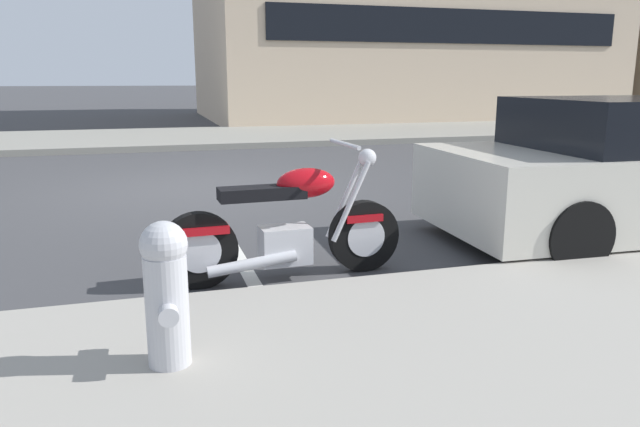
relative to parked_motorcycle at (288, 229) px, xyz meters
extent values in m
plane|color=#3D3D3F|center=(-0.29, 4.39, -0.42)|extent=(260.00, 260.00, 0.00)
cube|color=gray|center=(11.71, 11.70, -0.35)|extent=(120.00, 5.00, 0.14)
cube|color=silver|center=(-0.29, 0.19, -0.41)|extent=(0.12, 2.20, 0.01)
cylinder|color=black|center=(0.66, 0.03, -0.12)|extent=(0.60, 0.13, 0.60)
cylinder|color=silver|center=(0.66, 0.03, -0.12)|extent=(0.33, 0.13, 0.33)
cylinder|color=black|center=(-0.71, -0.02, -0.12)|extent=(0.60, 0.13, 0.60)
cylinder|color=silver|center=(-0.71, -0.02, -0.12)|extent=(0.33, 0.13, 0.33)
cube|color=silver|center=(-0.02, 0.00, -0.13)|extent=(0.41, 0.27, 0.30)
cube|color=black|center=(-0.20, 0.00, 0.30)|extent=(0.69, 0.24, 0.10)
ellipsoid|color=#B20C14|center=(0.16, 0.01, 0.36)|extent=(0.49, 0.26, 0.24)
cube|color=#B20C14|center=(-0.66, -0.02, 0.05)|extent=(0.37, 0.19, 0.06)
cube|color=#B20C14|center=(0.64, 0.03, 0.05)|extent=(0.33, 0.17, 0.06)
cylinder|color=silver|center=(0.51, 0.09, 0.20)|extent=(0.34, 0.06, 0.65)
cylinder|color=silver|center=(0.52, -0.05, 0.20)|extent=(0.34, 0.06, 0.65)
cylinder|color=silver|center=(0.48, 0.02, 0.66)|extent=(0.06, 0.62, 0.04)
sphere|color=silver|center=(0.68, 0.03, 0.54)|extent=(0.15, 0.15, 0.15)
cylinder|color=silver|center=(-0.32, -0.15, -0.22)|extent=(0.71, 0.12, 0.16)
cube|color=black|center=(3.60, 0.31, 0.75)|extent=(2.09, 1.77, 0.49)
cylinder|color=black|center=(2.42, 1.20, -0.11)|extent=(0.63, 0.24, 0.62)
cylinder|color=black|center=(2.36, -0.49, -0.11)|extent=(0.63, 0.24, 0.62)
cylinder|color=#B7B7BC|center=(-1.00, -1.56, 0.01)|extent=(0.22, 0.22, 0.58)
sphere|color=#B7B7BC|center=(-1.00, -1.56, 0.37)|extent=(0.24, 0.24, 0.24)
cylinder|color=#B7B7BC|center=(-1.00, -1.42, 0.04)|extent=(0.10, 0.08, 0.10)
cylinder|color=#B7B7BC|center=(-1.00, -1.70, 0.04)|extent=(0.10, 0.08, 0.10)
cube|color=black|center=(9.00, 13.97, 2.85)|extent=(12.62, 0.06, 1.10)
camera|label=1|loc=(-1.07, -4.56, 1.18)|focal=33.79mm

